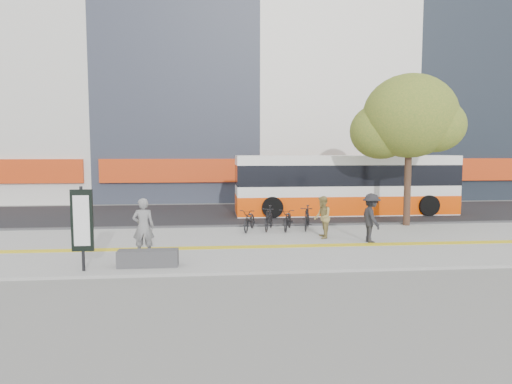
{
  "coord_description": "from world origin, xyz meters",
  "views": [
    {
      "loc": [
        -0.83,
        -13.35,
        3.18
      ],
      "look_at": [
        0.62,
        2.0,
        1.77
      ],
      "focal_mm": 31.74,
      "sensor_mm": 36.0,
      "label": 1
    }
  ],
  "objects": [
    {
      "name": "street",
      "position": [
        0.0,
        9.0,
        0.03
      ],
      "size": [
        40.0,
        8.0,
        0.06
      ],
      "primitive_type": "cube",
      "color": "black",
      "rests_on": "ground"
    },
    {
      "name": "curb",
      "position": [
        0.0,
        5.0,
        0.07
      ],
      "size": [
        40.0,
        0.25,
        0.14
      ],
      "primitive_type": "cube",
      "color": "#39393C",
      "rests_on": "ground"
    },
    {
      "name": "sidewalk",
      "position": [
        0.0,
        1.5,
        0.04
      ],
      "size": [
        40.0,
        7.0,
        0.08
      ],
      "primitive_type": "cube",
      "color": "gray",
      "rests_on": "ground"
    },
    {
      "name": "bus",
      "position": [
        5.69,
        8.5,
        1.42
      ],
      "size": [
        10.86,
        2.57,
        2.89
      ],
      "color": "white",
      "rests_on": "street"
    },
    {
      "name": "ground",
      "position": [
        0.0,
        0.0,
        0.0
      ],
      "size": [
        120.0,
        120.0,
        0.0
      ],
      "primitive_type": "plane",
      "color": "slate",
      "rests_on": "ground"
    },
    {
      "name": "pedestrian_dark",
      "position": [
        4.48,
        1.37,
        0.91
      ],
      "size": [
        0.66,
        1.1,
        1.67
      ],
      "primitive_type": "imported",
      "rotation": [
        0.0,
        0.0,
        1.61
      ],
      "color": "black",
      "rests_on": "sidewalk"
    },
    {
      "name": "signboard",
      "position": [
        -4.2,
        -1.51,
        1.37
      ],
      "size": [
        0.55,
        0.1,
        2.2
      ],
      "color": "black",
      "rests_on": "sidewalk"
    },
    {
      "name": "bicycle_row",
      "position": [
        1.66,
        4.0,
        0.53
      ],
      "size": [
        3.23,
        1.73,
        0.95
      ],
      "color": "black",
      "rests_on": "sidewalk"
    },
    {
      "name": "bench",
      "position": [
        -2.6,
        -1.2,
        0.3
      ],
      "size": [
        1.6,
        0.45,
        0.45
      ],
      "primitive_type": "cube",
      "color": "#39393C",
      "rests_on": "sidewalk"
    },
    {
      "name": "pedestrian_tan",
      "position": [
        3.01,
        2.26,
        0.83
      ],
      "size": [
        0.66,
        0.8,
        1.5
      ],
      "primitive_type": "imported",
      "rotation": [
        0.0,
        0.0,
        -1.71
      ],
      "color": "olive",
      "rests_on": "sidewalk"
    },
    {
      "name": "tactile_strip",
      "position": [
        0.0,
        1.0,
        0.09
      ],
      "size": [
        40.0,
        0.45,
        0.01
      ],
      "primitive_type": "cube",
      "color": "yellow",
      "rests_on": "sidewalk"
    },
    {
      "name": "seated_woman",
      "position": [
        -2.9,
        0.05,
        0.94
      ],
      "size": [
        0.65,
        0.44,
        1.72
      ],
      "primitive_type": "imported",
      "rotation": [
        0.0,
        0.0,
        3.18
      ],
      "color": "black",
      "rests_on": "sidewalk"
    },
    {
      "name": "street_tree",
      "position": [
        7.18,
        4.82,
        4.51
      ],
      "size": [
        4.4,
        3.8,
        6.31
      ],
      "color": "#3B261A",
      "rests_on": "sidewalk"
    }
  ]
}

